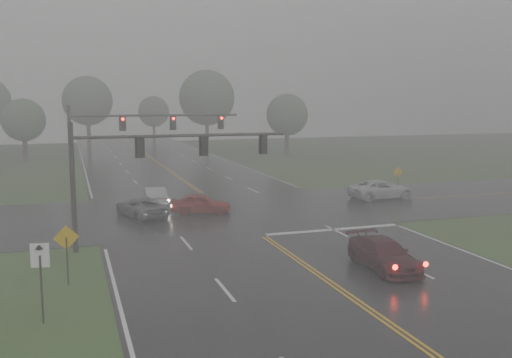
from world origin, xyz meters
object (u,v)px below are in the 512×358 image
object	(u,v)px
car_grey	(141,217)
signal_gantry_far	(126,131)
sedan_red	(201,214)
pickup_white	(381,199)
sedan_maroon	(383,269)
signal_gantry_near	(142,160)
sedan_silver	(155,206)

from	to	relation	value
car_grey	signal_gantry_far	size ratio (longest dim) A/B	0.33
sedan_red	car_grey	xyz separation A→B (m)	(-4.02, 0.28, 0.00)
pickup_white	sedan_maroon	bearing A→B (deg)	147.84
sedan_maroon	signal_gantry_near	world-z (taller)	signal_gantry_near
sedan_silver	sedan_red	bearing A→B (deg)	125.25
sedan_red	sedan_silver	xyz separation A→B (m)	(-2.57, 3.93, 0.00)
pickup_white	sedan_silver	bearing A→B (deg)	79.72
sedan_silver	signal_gantry_near	distance (m)	12.61
sedan_maroon	car_grey	bearing A→B (deg)	121.91
sedan_red	signal_gantry_far	size ratio (longest dim) A/B	0.29
sedan_maroon	signal_gantry_near	xyz separation A→B (m)	(-9.92, 7.53, 4.64)
sedan_red	car_grey	bearing A→B (deg)	104.66
pickup_white	signal_gantry_far	bearing A→B (deg)	63.63
sedan_red	signal_gantry_near	xyz separation A→B (m)	(-4.79, -7.58, 4.64)
sedan_silver	signal_gantry_far	bearing A→B (deg)	-74.96
sedan_silver	pickup_white	world-z (taller)	pickup_white
sedan_maroon	signal_gantry_near	distance (m)	13.29
sedan_silver	car_grey	size ratio (longest dim) A/B	0.92
sedan_red	pickup_white	distance (m)	14.82
car_grey	signal_gantry_near	bearing A→B (deg)	66.61
sedan_silver	signal_gantry_near	bearing A→B (deg)	81.17
pickup_white	car_grey	bearing A→B (deg)	91.47
car_grey	pickup_white	bearing A→B (deg)	165.58
sedan_silver	car_grey	world-z (taller)	sedan_silver
sedan_silver	sedan_maroon	bearing A→B (deg)	114.12
sedan_silver	pickup_white	size ratio (longest dim) A/B	0.80
sedan_maroon	sedan_silver	distance (m)	20.54
sedan_maroon	car_grey	size ratio (longest dim) A/B	1.02
sedan_red	signal_gantry_far	world-z (taller)	signal_gantry_far
sedan_maroon	car_grey	xyz separation A→B (m)	(-9.15, 15.38, 0.00)
sedan_silver	pickup_white	bearing A→B (deg)	173.70
sedan_maroon	pickup_white	size ratio (longest dim) A/B	0.90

